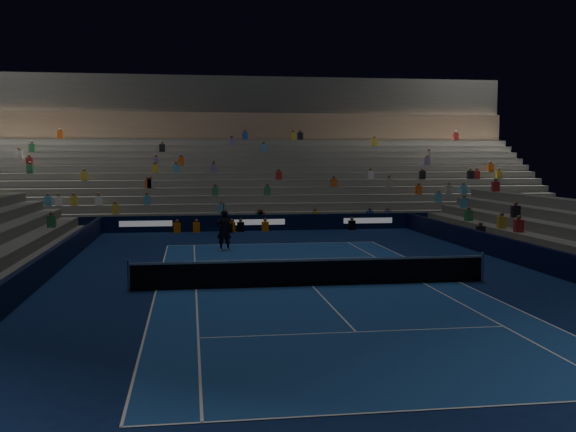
% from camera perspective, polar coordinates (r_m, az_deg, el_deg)
% --- Properties ---
extents(ground, '(90.00, 90.00, 0.00)m').
position_cam_1_polar(ground, '(24.02, 2.08, -6.00)').
color(ground, '#0B1B46').
rests_on(ground, ground).
extents(court_surface, '(10.97, 23.77, 0.01)m').
position_cam_1_polar(court_surface, '(24.02, 2.08, -5.99)').
color(court_surface, navy).
rests_on(court_surface, ground).
extents(sponsor_barrier_far, '(44.00, 0.25, 1.00)m').
position_cam_1_polar(sponsor_barrier_far, '(42.11, -2.46, -0.57)').
color(sponsor_barrier_far, black).
rests_on(sponsor_barrier_far, ground).
extents(sponsor_barrier_east, '(0.25, 37.00, 1.00)m').
position_cam_1_polar(sponsor_barrier_east, '(27.37, 22.53, -3.96)').
color(sponsor_barrier_east, black).
rests_on(sponsor_barrier_east, ground).
extents(sponsor_barrier_west, '(0.25, 37.00, 1.00)m').
position_cam_1_polar(sponsor_barrier_west, '(24.17, -21.27, -5.07)').
color(sponsor_barrier_west, black).
rests_on(sponsor_barrier_west, ground).
extents(grandstand_main, '(44.00, 15.20, 11.20)m').
position_cam_1_polar(grandstand_main, '(51.28, -3.54, 3.65)').
color(grandstand_main, slate).
rests_on(grandstand_main, ground).
extents(tennis_net, '(12.90, 0.10, 1.10)m').
position_cam_1_polar(tennis_net, '(23.93, 2.08, -4.81)').
color(tennis_net, '#B2B2B7').
rests_on(tennis_net, ground).
extents(tennis_player, '(0.81, 0.60, 2.02)m').
position_cam_1_polar(tennis_player, '(32.99, -5.48, -1.24)').
color(tennis_player, black).
rests_on(tennis_player, ground).
extents(broadcast_camera, '(0.53, 0.92, 0.56)m').
position_cam_1_polar(broadcast_camera, '(41.20, -5.07, -0.99)').
color(broadcast_camera, black).
rests_on(broadcast_camera, ground).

